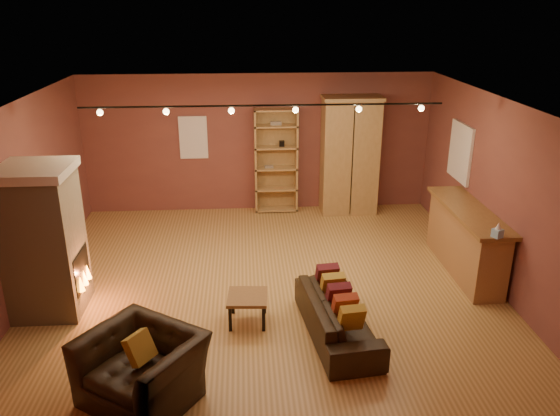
{
  "coord_description": "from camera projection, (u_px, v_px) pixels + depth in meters",
  "views": [
    {
      "loc": [
        -0.3,
        -7.58,
        4.12
      ],
      "look_at": [
        0.24,
        0.2,
        1.15
      ],
      "focal_mm": 35.0,
      "sensor_mm": 36.0,
      "label": 1
    }
  ],
  "objects": [
    {
      "name": "floor",
      "position": [
        266.0,
        281.0,
        8.55
      ],
      "size": [
        7.0,
        7.0,
        0.0
      ],
      "primitive_type": "plane",
      "color": "olive",
      "rests_on": "ground"
    },
    {
      "name": "ceiling",
      "position": [
        264.0,
        102.0,
        7.55
      ],
      "size": [
        7.0,
        7.0,
        0.0
      ],
      "primitive_type": "plane",
      "rotation": [
        3.14,
        0.0,
        0.0
      ],
      "color": "brown",
      "rests_on": "back_wall"
    },
    {
      "name": "back_wall",
      "position": [
        258.0,
        143.0,
        11.08
      ],
      "size": [
        7.0,
        0.02,
        2.8
      ],
      "primitive_type": "cube",
      "color": "brown",
      "rests_on": "floor"
    },
    {
      "name": "left_wall",
      "position": [
        22.0,
        203.0,
        7.83
      ],
      "size": [
        0.02,
        6.5,
        2.8
      ],
      "primitive_type": "cube",
      "color": "brown",
      "rests_on": "floor"
    },
    {
      "name": "right_wall",
      "position": [
        495.0,
        192.0,
        8.28
      ],
      "size": [
        0.02,
        6.5,
        2.8
      ],
      "primitive_type": "cube",
      "color": "brown",
      "rests_on": "floor"
    },
    {
      "name": "fireplace",
      "position": [
        44.0,
        241.0,
        7.42
      ],
      "size": [
        1.01,
        0.98,
        2.12
      ],
      "color": "tan",
      "rests_on": "floor"
    },
    {
      "name": "back_window",
      "position": [
        193.0,
        138.0,
        10.93
      ],
      "size": [
        0.56,
        0.04,
        0.86
      ],
      "primitive_type": "cube",
      "color": "white",
      "rests_on": "back_wall"
    },
    {
      "name": "bookcase",
      "position": [
        276.0,
        160.0,
        11.11
      ],
      "size": [
        0.87,
        0.34,
        2.14
      ],
      "color": "tan",
      "rests_on": "floor"
    },
    {
      "name": "armoire",
      "position": [
        350.0,
        155.0,
        10.99
      ],
      "size": [
        1.17,
        0.67,
        2.39
      ],
      "color": "tan",
      "rests_on": "floor"
    },
    {
      "name": "bar_counter",
      "position": [
        465.0,
        240.0,
        8.7
      ],
      "size": [
        0.6,
        2.24,
        1.07
      ],
      "color": "#A8794D",
      "rests_on": "floor"
    },
    {
      "name": "tissue_box",
      "position": [
        498.0,
        231.0,
        7.47
      ],
      "size": [
        0.16,
        0.16,
        0.22
      ],
      "rotation": [
        0.0,
        0.0,
        0.43
      ],
      "color": "#86B3D7",
      "rests_on": "bar_counter"
    },
    {
      "name": "right_window",
      "position": [
        460.0,
        152.0,
        9.49
      ],
      "size": [
        0.05,
        0.9,
        1.0
      ],
      "primitive_type": "cube",
      "color": "white",
      "rests_on": "right_wall"
    },
    {
      "name": "loveseat",
      "position": [
        338.0,
        309.0,
        7.06
      ],
      "size": [
        0.77,
        1.92,
        0.77
      ],
      "rotation": [
        0.0,
        0.0,
        1.69
      ],
      "color": "black",
      "rests_on": "floor"
    },
    {
      "name": "armchair",
      "position": [
        141.0,
        358.0,
        5.87
      ],
      "size": [
        1.42,
        1.31,
        1.04
      ],
      "rotation": [
        0.0,
        0.0,
        -0.6
      ],
      "color": "black",
      "rests_on": "floor"
    },
    {
      "name": "coffee_table",
      "position": [
        248.0,
        300.0,
        7.36
      ],
      "size": [
        0.56,
        0.56,
        0.4
      ],
      "rotation": [
        0.0,
        0.0,
        -0.07
      ],
      "color": "brown",
      "rests_on": "floor"
    },
    {
      "name": "track_rail",
      "position": [
        264.0,
        108.0,
        7.78
      ],
      "size": [
        5.2,
        0.09,
        0.13
      ],
      "color": "black",
      "rests_on": "ceiling"
    }
  ]
}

